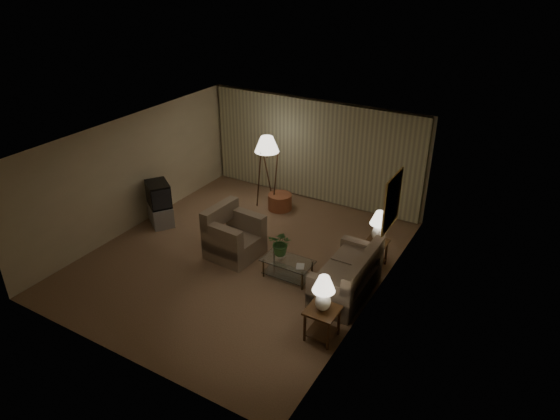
# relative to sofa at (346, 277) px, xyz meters

# --- Properties ---
(ground) EXTENTS (7.00, 7.00, 0.00)m
(ground) POSITION_rel_sofa_xyz_m (-2.50, 0.08, -0.38)
(ground) COLOR #A67B5B
(ground) RESTS_ON ground
(room_shell) EXTENTS (6.04, 7.02, 2.72)m
(room_shell) POSITION_rel_sofa_xyz_m (-2.48, 1.58, 1.37)
(room_shell) COLOR beige
(room_shell) RESTS_ON ground
(sofa) EXTENTS (1.72, 0.87, 0.76)m
(sofa) POSITION_rel_sofa_xyz_m (0.00, 0.00, 0.00)
(sofa) COLOR gray
(sofa) RESTS_ON ground
(armchair) EXTENTS (1.18, 1.14, 0.88)m
(armchair) POSITION_rel_sofa_xyz_m (-2.65, 0.08, 0.06)
(armchair) COLOR gray
(armchair) RESTS_ON ground
(side_table_near) EXTENTS (0.54, 0.54, 0.60)m
(side_table_near) POSITION_rel_sofa_xyz_m (0.15, -1.35, 0.03)
(side_table_near) COLOR #331E0D
(side_table_near) RESTS_ON ground
(side_table_far) EXTENTS (0.45, 0.37, 0.60)m
(side_table_far) POSITION_rel_sofa_xyz_m (0.15, 1.25, 0.01)
(side_table_far) COLOR #331E0D
(side_table_far) RESTS_ON ground
(table_lamp_near) EXTENTS (0.39, 0.39, 0.67)m
(table_lamp_near) POSITION_rel_sofa_xyz_m (0.15, -1.35, 0.61)
(table_lamp_near) COLOR white
(table_lamp_near) RESTS_ON side_table_near
(table_lamp_far) EXTENTS (0.39, 0.39, 0.68)m
(table_lamp_far) POSITION_rel_sofa_xyz_m (0.15, 1.25, 0.62)
(table_lamp_far) COLOR white
(table_lamp_far) RESTS_ON side_table_far
(coffee_table) EXTENTS (1.03, 0.56, 0.41)m
(coffee_table) POSITION_rel_sofa_xyz_m (-1.23, -0.10, -0.11)
(coffee_table) COLOR silver
(coffee_table) RESTS_ON ground
(tv_cabinet) EXTENTS (1.22, 1.21, 0.50)m
(tv_cabinet) POSITION_rel_sofa_xyz_m (-5.05, 0.36, -0.13)
(tv_cabinet) COLOR #9B9B9E
(tv_cabinet) RESTS_ON ground
(crt_tv) EXTENTS (1.13, 1.12, 0.58)m
(crt_tv) POSITION_rel_sofa_xyz_m (-5.05, 0.36, 0.41)
(crt_tv) COLOR black
(crt_tv) RESTS_ON tv_cabinet
(floor_lamp) EXTENTS (0.62, 0.62, 1.90)m
(floor_lamp) POSITION_rel_sofa_xyz_m (-3.29, 2.47, 0.61)
(floor_lamp) COLOR #331E0D
(floor_lamp) RESTS_ON ground
(ottoman) EXTENTS (0.76, 0.76, 0.41)m
(ottoman) POSITION_rel_sofa_xyz_m (-2.92, 2.49, -0.18)
(ottoman) COLOR #A06136
(ottoman) RESTS_ON ground
(vase) EXTENTS (0.17, 0.17, 0.15)m
(vase) POSITION_rel_sofa_xyz_m (-1.38, -0.10, 0.11)
(vase) COLOR white
(vase) RESTS_ON coffee_table
(flowers) EXTENTS (0.52, 0.47, 0.52)m
(flowers) POSITION_rel_sofa_xyz_m (-1.38, -0.10, 0.45)
(flowers) COLOR #3A6D30
(flowers) RESTS_ON vase
(book) EXTENTS (0.23, 0.26, 0.02)m
(book) POSITION_rel_sofa_xyz_m (-0.98, -0.20, 0.04)
(book) COLOR olive
(book) RESTS_ON coffee_table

